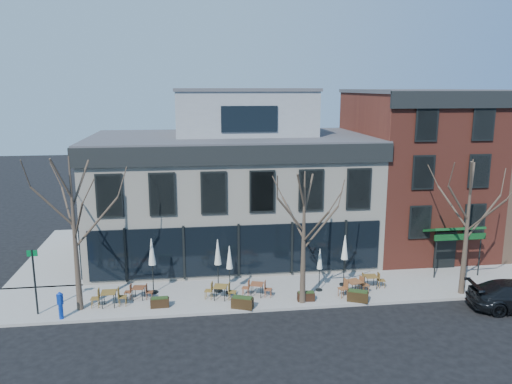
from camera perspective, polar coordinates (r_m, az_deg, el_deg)
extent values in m
plane|color=black|center=(30.34, -1.99, -10.02)|extent=(120.00, 120.00, 0.00)
cube|color=gray|center=(28.83, 5.01, -11.11)|extent=(33.50, 4.70, 0.15)
cube|color=gray|center=(36.82, -20.80, -6.69)|extent=(4.50, 12.00, 0.15)
cube|color=silver|center=(33.93, -2.88, -0.58)|extent=(18.00, 10.00, 8.00)
cube|color=#47474C|center=(33.29, -2.96, 6.24)|extent=(18.30, 10.30, 0.30)
cube|color=black|center=(28.28, -2.07, 4.23)|extent=(18.30, 0.25, 1.10)
cube|color=black|center=(33.84, -18.58, 4.88)|extent=(0.25, 10.30, 1.10)
cube|color=black|center=(29.62, -2.00, -6.65)|extent=(17.20, 0.12, 3.00)
cube|color=black|center=(33.96, -18.16, -4.82)|extent=(0.12, 7.50, 3.00)
cube|color=gray|center=(34.26, -1.44, 9.02)|extent=(9.00, 6.50, 3.00)
cube|color=brown|center=(37.03, 17.58, 2.30)|extent=(8.00, 10.00, 11.00)
cube|color=#47474C|center=(36.57, 18.13, 10.90)|extent=(8.20, 10.20, 0.25)
cube|color=black|center=(32.03, 22.07, 9.76)|extent=(8.20, 0.25, 1.00)
cube|color=#0D3C17|center=(32.50, 21.64, -3.98)|extent=(3.20, 1.66, 0.67)
cube|color=black|center=(33.63, 20.77, -6.33)|extent=(1.40, 0.10, 2.50)
cone|color=#382B21|center=(26.47, -20.02, -4.65)|extent=(0.34, 0.34, 7.92)
cylinder|color=#382B21|center=(26.29, -17.75, -3.31)|extent=(2.23, 0.50, 2.48)
cylinder|color=#382B21|center=(27.23, -20.68, -2.00)|extent=(1.03, 2.05, 2.14)
cylinder|color=#382B21|center=(26.01, -22.21, -1.59)|extent=(1.80, 0.75, 2.21)
cylinder|color=#382B21|center=(25.23, -19.62, -3.20)|extent=(1.03, 2.04, 2.28)
cone|color=#382B21|center=(25.94, 5.46, -5.31)|extent=(0.34, 0.34, 7.04)
cylinder|color=#382B21|center=(26.18, 7.43, -4.04)|extent=(2.00, 0.46, 2.21)
cylinder|color=#382B21|center=(26.41, 4.23, -2.91)|extent=(0.93, 1.84, 1.91)
cylinder|color=#382B21|center=(25.15, 4.00, -2.59)|extent=(1.61, 0.68, 1.97)
cylinder|color=#382B21|center=(25.00, 6.84, -4.00)|extent=(0.93, 1.83, 2.03)
cone|color=#382B21|center=(29.22, 22.97, -3.80)|extent=(0.34, 0.34, 7.48)
cylinder|color=#382B21|center=(29.76, 24.55, -2.59)|extent=(2.12, 0.48, 2.35)
cylinder|color=#382B21|center=(29.54, 21.52, -1.57)|extent=(0.98, 1.94, 2.03)
cylinder|color=#382B21|center=(28.24, 22.11, -1.20)|extent=(1.71, 0.71, 2.09)
cylinder|color=#382B21|center=(28.48, 24.77, -2.50)|extent=(0.98, 1.94, 2.16)
cylinder|color=black|center=(27.40, -23.95, -9.39)|extent=(0.10, 0.10, 3.40)
cube|color=#005926|center=(26.92, -24.22, -6.41)|extent=(0.50, 0.04, 0.30)
cylinder|color=#0C32A4|center=(26.93, -21.39, -12.59)|extent=(0.22, 0.22, 0.76)
cube|color=#0C32A4|center=(26.68, -21.50, -11.32)|extent=(0.30, 0.27, 0.54)
cone|color=#0C32A4|center=(26.55, -21.55, -10.67)|extent=(0.28, 0.28, 0.13)
cube|color=brown|center=(27.39, -16.50, -10.93)|extent=(0.74, 0.74, 0.04)
cylinder|color=black|center=(27.32, -17.18, -11.92)|extent=(0.04, 0.04, 0.76)
cylinder|color=black|center=(27.23, -15.92, -11.93)|extent=(0.04, 0.04, 0.76)
cylinder|color=black|center=(27.86, -16.98, -11.44)|extent=(0.04, 0.04, 0.76)
cylinder|color=black|center=(27.77, -15.75, -11.44)|extent=(0.04, 0.04, 0.76)
cube|color=brown|center=(27.91, -13.29, -10.58)|extent=(0.70, 0.70, 0.04)
cylinder|color=black|center=(27.87, -13.88, -11.38)|extent=(0.04, 0.04, 0.64)
cylinder|color=black|center=(27.76, -12.86, -11.43)|extent=(0.04, 0.04, 0.64)
cylinder|color=black|center=(28.32, -13.64, -10.99)|extent=(0.04, 0.04, 0.64)
cylinder|color=black|center=(28.20, -12.63, -11.03)|extent=(0.04, 0.04, 0.64)
cube|color=brown|center=(27.22, -4.10, -10.70)|extent=(0.85, 0.85, 0.04)
cylinder|color=black|center=(27.16, -4.79, -11.60)|extent=(0.04, 0.04, 0.72)
cylinder|color=black|center=(27.06, -3.61, -11.68)|extent=(0.04, 0.04, 0.72)
cylinder|color=black|center=(27.66, -4.55, -11.15)|extent=(0.04, 0.04, 0.72)
cylinder|color=black|center=(27.56, -3.39, -11.22)|extent=(0.04, 0.04, 0.72)
cube|color=brown|center=(27.53, 0.10, -10.47)|extent=(0.84, 0.84, 0.04)
cylinder|color=black|center=(27.47, -0.56, -11.32)|extent=(0.04, 0.04, 0.69)
cylinder|color=black|center=(27.38, 0.56, -11.40)|extent=(0.04, 0.04, 0.69)
cylinder|color=black|center=(27.95, -0.35, -10.89)|extent=(0.04, 0.04, 0.69)
cylinder|color=black|center=(27.87, 0.74, -10.97)|extent=(0.04, 0.04, 0.69)
cube|color=brown|center=(28.14, 11.13, -10.00)|extent=(0.92, 0.92, 0.04)
cylinder|color=black|center=(27.91, 10.93, -11.06)|extent=(0.04, 0.04, 0.77)
cylinder|color=black|center=(28.23, 11.96, -10.84)|extent=(0.04, 0.04, 0.77)
cylinder|color=black|center=(28.37, 10.25, -10.65)|extent=(0.04, 0.04, 0.77)
cylinder|color=black|center=(28.68, 11.27, -10.43)|extent=(0.04, 0.04, 0.77)
cube|color=brown|center=(29.31, 13.00, -9.36)|extent=(0.70, 0.70, 0.04)
cylinder|color=black|center=(29.12, 12.62, -10.23)|extent=(0.04, 0.04, 0.69)
cylinder|color=black|center=(29.28, 13.64, -10.15)|extent=(0.04, 0.04, 0.69)
cylinder|color=black|center=(29.59, 12.30, -9.85)|extent=(0.04, 0.04, 0.69)
cylinder|color=black|center=(29.75, 13.30, -9.77)|extent=(0.04, 0.04, 0.69)
cylinder|color=black|center=(28.75, -11.62, -11.15)|extent=(0.50, 0.50, 0.07)
cylinder|color=black|center=(28.31, -11.73, -8.88)|extent=(0.06, 0.06, 2.50)
cone|color=beige|center=(27.93, -11.82, -6.69)|extent=(0.41, 0.41, 1.48)
cylinder|color=black|center=(28.45, -4.32, -11.18)|extent=(0.48, 0.48, 0.07)
cylinder|color=black|center=(28.01, -4.36, -8.97)|extent=(0.05, 0.05, 2.42)
cone|color=beige|center=(27.64, -4.40, -6.84)|extent=(0.40, 0.40, 1.43)
cylinder|color=black|center=(28.20, -3.01, -11.39)|extent=(0.44, 0.44, 0.06)
cylinder|color=black|center=(27.80, -3.03, -9.38)|extent=(0.05, 0.05, 2.18)
cone|color=silver|center=(27.45, -3.06, -7.46)|extent=(0.36, 0.36, 1.29)
cylinder|color=black|center=(28.71, 7.21, -11.04)|extent=(0.39, 0.39, 0.05)
cylinder|color=black|center=(28.36, 7.26, -9.27)|extent=(0.04, 0.04, 1.95)
cone|color=silver|center=(28.05, 7.31, -7.57)|extent=(0.32, 0.32, 1.15)
cylinder|color=black|center=(29.63, 9.96, -10.37)|extent=(0.48, 0.48, 0.07)
cylinder|color=black|center=(29.21, 10.04, -8.26)|extent=(0.05, 0.05, 2.39)
cone|color=silver|center=(28.86, 10.12, -6.23)|extent=(0.39, 0.39, 1.42)
cube|color=black|center=(26.90, -10.94, -12.32)|extent=(0.96, 0.41, 0.48)
cube|color=#1E3314|center=(26.79, -10.96, -11.81)|extent=(0.87, 0.33, 0.08)
cube|color=black|center=(26.31, -1.57, -12.57)|extent=(1.20, 0.82, 0.56)
cube|color=#1E3314|center=(26.18, -1.57, -11.97)|extent=(1.06, 0.69, 0.09)
cube|color=black|center=(27.28, 5.73, -11.81)|extent=(0.93, 0.41, 0.46)
cube|color=#1E3314|center=(27.18, 5.74, -11.34)|extent=(0.84, 0.34, 0.07)
cube|color=black|center=(27.59, 11.56, -11.62)|extent=(1.18, 0.84, 0.55)
cube|color=#1E3314|center=(27.47, 11.58, -11.05)|extent=(1.05, 0.72, 0.09)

